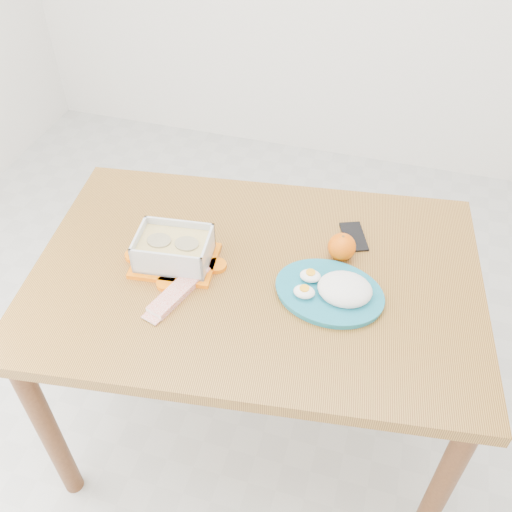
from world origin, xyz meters
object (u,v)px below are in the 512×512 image
(dining_table, at_px, (256,295))
(smartphone, at_px, (354,237))
(rice_plate, at_px, (334,290))
(food_container, at_px, (174,250))
(orange_fruit, at_px, (342,247))

(dining_table, bearing_deg, smartphone, 35.07)
(rice_plate, height_order, smartphone, rice_plate)
(dining_table, bearing_deg, food_container, 179.61)
(orange_fruit, xyz_separation_m, rice_plate, (0.01, -0.15, -0.01))
(orange_fruit, bearing_deg, rice_plate, -86.49)
(dining_table, height_order, rice_plate, rice_plate)
(food_container, height_order, smartphone, food_container)
(dining_table, height_order, orange_fruit, orange_fruit)
(rice_plate, bearing_deg, food_container, -172.21)
(food_container, xyz_separation_m, smartphone, (0.47, 0.25, -0.04))
(food_container, xyz_separation_m, orange_fruit, (0.44, 0.15, -0.01))
(food_container, xyz_separation_m, rice_plate, (0.45, -0.00, -0.02))
(food_container, bearing_deg, smartphone, 21.30)
(rice_plate, xyz_separation_m, smartphone, (0.01, 0.25, -0.02))
(food_container, height_order, orange_fruit, food_container)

